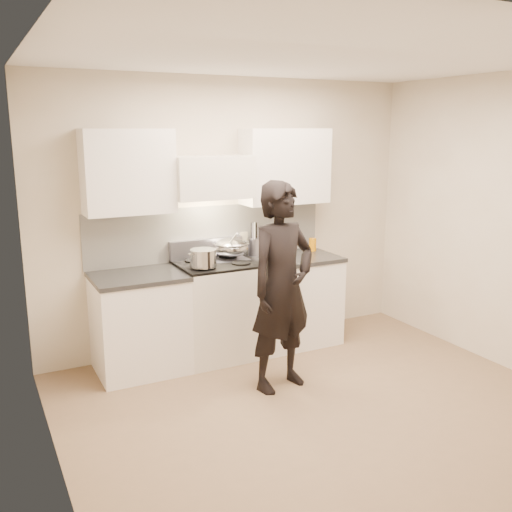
{
  "coord_description": "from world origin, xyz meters",
  "views": [
    {
      "loc": [
        -2.38,
        -3.48,
        2.2
      ],
      "look_at": [
        -0.07,
        1.05,
        1.06
      ],
      "focal_mm": 40.0,
      "sensor_mm": 36.0,
      "label": 1
    }
  ],
  "objects_px": {
    "counter_right": "(291,299)",
    "stove": "(218,309)",
    "wok": "(231,247)",
    "utensil_crock": "(254,245)",
    "person": "(282,287)"
  },
  "relations": [
    {
      "from": "counter_right",
      "to": "wok",
      "type": "distance_m",
      "value": 0.88
    },
    {
      "from": "utensil_crock",
      "to": "person",
      "type": "xyz_separation_m",
      "value": [
        -0.3,
        -1.1,
        -0.13
      ]
    },
    {
      "from": "wok",
      "to": "utensil_crock",
      "type": "relative_size",
      "value": 1.32
    },
    {
      "from": "counter_right",
      "to": "utensil_crock",
      "type": "height_order",
      "value": "utensil_crock"
    },
    {
      "from": "utensil_crock",
      "to": "person",
      "type": "distance_m",
      "value": 1.15
    },
    {
      "from": "counter_right",
      "to": "wok",
      "type": "xyz_separation_m",
      "value": [
        -0.64,
        0.1,
        0.6
      ]
    },
    {
      "from": "stove",
      "to": "person",
      "type": "relative_size",
      "value": 0.54
    },
    {
      "from": "stove",
      "to": "utensil_crock",
      "type": "relative_size",
      "value": 2.81
    },
    {
      "from": "counter_right",
      "to": "stove",
      "type": "bearing_deg",
      "value": -180.0
    },
    {
      "from": "wok",
      "to": "person",
      "type": "xyz_separation_m",
      "value": [
        0.02,
        -0.98,
        -0.16
      ]
    },
    {
      "from": "counter_right",
      "to": "wok",
      "type": "height_order",
      "value": "wok"
    },
    {
      "from": "wok",
      "to": "utensil_crock",
      "type": "height_order",
      "value": "utensil_crock"
    },
    {
      "from": "stove",
      "to": "wok",
      "type": "height_order",
      "value": "wok"
    },
    {
      "from": "wok",
      "to": "stove",
      "type": "bearing_deg",
      "value": -151.77
    },
    {
      "from": "person",
      "to": "wok",
      "type": "bearing_deg",
      "value": 78.42
    }
  ]
}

